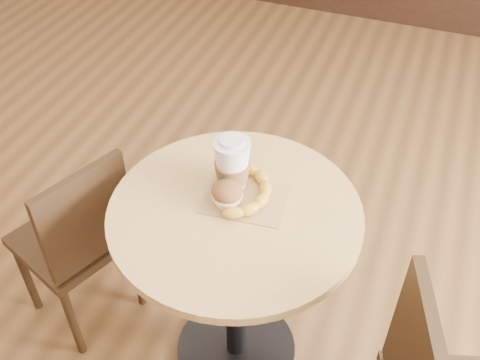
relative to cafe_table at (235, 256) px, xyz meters
The scene contains 6 objects.
cafe_table is the anchor object (origin of this frame).
chair_left 0.58m from the cafe_table, behind, with size 0.45×0.45×0.79m.
kraft_bag 0.21m from the cafe_table, 72.60° to the left, with size 0.24×0.18×0.00m, color #A17E4E.
coffee_cup 0.30m from the cafe_table, 115.86° to the left, with size 0.11×0.11×0.18m.
muffin 0.25m from the cafe_table, 162.61° to the left, with size 0.09×0.09×0.08m.
banana 0.23m from the cafe_table, 65.52° to the left, with size 0.14×0.26×0.03m, color gold, non-canonical shape.
Camera 1 is at (0.43, -1.05, 1.89)m, focal length 42.00 mm.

